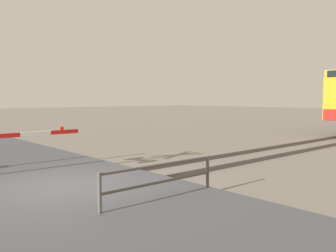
# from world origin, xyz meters

# --- Properties ---
(ground_plane) EXTENTS (160.00, 160.00, 0.00)m
(ground_plane) POSITION_xyz_m (0.00, 0.00, 0.00)
(ground_plane) COLOR slate
(rail_track_left) EXTENTS (0.08, 80.00, 0.15)m
(rail_track_left) POSITION_xyz_m (-0.72, 0.00, 0.07)
(rail_track_left) COLOR #59544C
(rail_track_left) RESTS_ON ground_plane
(rail_track_right) EXTENTS (0.08, 80.00, 0.15)m
(rail_track_right) POSITION_xyz_m (0.72, 0.00, 0.07)
(rail_track_right) COLOR #59544C
(rail_track_right) RESTS_ON ground_plane
(road_surface) EXTENTS (36.00, 5.43, 0.16)m
(road_surface) POSITION_xyz_m (0.00, 0.00, 0.08)
(road_surface) COLOR #47474C
(road_surface) RESTS_ON ground_plane
(guard_railing) EXTENTS (0.08, 3.15, 0.95)m
(guard_railing) POSITION_xyz_m (2.46, 1.12, 0.63)
(guard_railing) COLOR #4C4742
(guard_railing) RESTS_ON ground_plane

